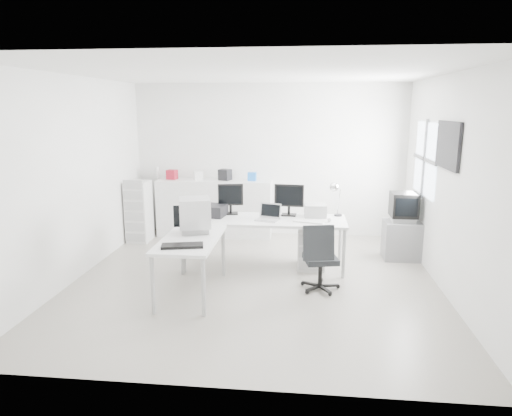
# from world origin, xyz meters

# --- Properties ---
(floor) EXTENTS (5.00, 5.00, 0.01)m
(floor) POSITION_xyz_m (0.00, 0.00, 0.00)
(floor) COLOR beige
(floor) RESTS_ON ground
(ceiling) EXTENTS (5.00, 5.00, 0.01)m
(ceiling) POSITION_xyz_m (0.00, 0.00, 2.80)
(ceiling) COLOR white
(ceiling) RESTS_ON back_wall
(back_wall) EXTENTS (5.00, 0.02, 2.80)m
(back_wall) POSITION_xyz_m (0.00, 2.50, 1.40)
(back_wall) COLOR white
(back_wall) RESTS_ON floor
(left_wall) EXTENTS (0.02, 5.00, 2.80)m
(left_wall) POSITION_xyz_m (-2.50, 0.00, 1.40)
(left_wall) COLOR white
(left_wall) RESTS_ON floor
(right_wall) EXTENTS (0.02, 5.00, 2.80)m
(right_wall) POSITION_xyz_m (2.50, 0.00, 1.40)
(right_wall) COLOR white
(right_wall) RESTS_ON floor
(window) EXTENTS (0.02, 1.20, 1.10)m
(window) POSITION_xyz_m (2.48, 1.20, 1.60)
(window) COLOR white
(window) RESTS_ON right_wall
(wall_picture) EXTENTS (0.04, 0.90, 0.60)m
(wall_picture) POSITION_xyz_m (2.47, 0.10, 1.90)
(wall_picture) COLOR black
(wall_picture) RESTS_ON right_wall
(main_desk) EXTENTS (2.40, 0.80, 0.75)m
(main_desk) POSITION_xyz_m (0.09, 0.60, 0.38)
(main_desk) COLOR silver
(main_desk) RESTS_ON floor
(side_desk) EXTENTS (0.70, 1.40, 0.75)m
(side_desk) POSITION_xyz_m (-0.76, -0.50, 0.38)
(side_desk) COLOR silver
(side_desk) RESTS_ON floor
(drawer_pedestal) EXTENTS (0.40, 0.50, 0.60)m
(drawer_pedestal) POSITION_xyz_m (0.79, 0.65, 0.30)
(drawer_pedestal) COLOR silver
(drawer_pedestal) RESTS_ON floor
(inkjet_printer) EXTENTS (0.53, 0.44, 0.17)m
(inkjet_printer) POSITION_xyz_m (-0.76, 0.70, 0.83)
(inkjet_printer) COLOR black
(inkjet_printer) RESTS_ON main_desk
(lcd_monitor_small) EXTENTS (0.42, 0.28, 0.49)m
(lcd_monitor_small) POSITION_xyz_m (-0.46, 0.85, 0.99)
(lcd_monitor_small) COLOR black
(lcd_monitor_small) RESTS_ON main_desk
(lcd_monitor_large) EXTENTS (0.46, 0.22, 0.47)m
(lcd_monitor_large) POSITION_xyz_m (0.44, 0.85, 0.98)
(lcd_monitor_large) COLOR black
(lcd_monitor_large) RESTS_ON main_desk
(laptop) EXTENTS (0.40, 0.41, 0.21)m
(laptop) POSITION_xyz_m (0.14, 0.50, 0.86)
(laptop) COLOR #B7B7BA
(laptop) RESTS_ON main_desk
(white_keyboard) EXTENTS (0.46, 0.24, 0.02)m
(white_keyboard) POSITION_xyz_m (0.74, 0.45, 0.76)
(white_keyboard) COLOR silver
(white_keyboard) RESTS_ON main_desk
(white_mouse) EXTENTS (0.07, 0.07, 0.07)m
(white_mouse) POSITION_xyz_m (1.04, 0.50, 0.78)
(white_mouse) COLOR silver
(white_mouse) RESTS_ON main_desk
(laser_printer) EXTENTS (0.34, 0.30, 0.19)m
(laser_printer) POSITION_xyz_m (0.84, 0.82, 0.84)
(laser_printer) COLOR #A0A0A0
(laser_printer) RESTS_ON main_desk
(desk_lamp) EXTENTS (0.19, 0.19, 0.47)m
(desk_lamp) POSITION_xyz_m (1.19, 0.90, 0.98)
(desk_lamp) COLOR silver
(desk_lamp) RESTS_ON main_desk
(crt_monitor) EXTENTS (0.46, 0.46, 0.43)m
(crt_monitor) POSITION_xyz_m (-0.76, -0.25, 0.96)
(crt_monitor) COLOR #B7B7BA
(crt_monitor) RESTS_ON side_desk
(black_keyboard) EXTENTS (0.52, 0.30, 0.03)m
(black_keyboard) POSITION_xyz_m (-0.76, -0.90, 0.77)
(black_keyboard) COLOR black
(black_keyboard) RESTS_ON side_desk
(office_chair) EXTENTS (0.64, 0.64, 0.93)m
(office_chair) POSITION_xyz_m (0.90, -0.20, 0.47)
(office_chair) COLOR #282C2E
(office_chair) RESTS_ON floor
(tv_cabinet) EXTENTS (0.56, 0.46, 0.61)m
(tv_cabinet) POSITION_xyz_m (2.22, 1.22, 0.31)
(tv_cabinet) COLOR slate
(tv_cabinet) RESTS_ON floor
(crt_tv) EXTENTS (0.50, 0.48, 0.45)m
(crt_tv) POSITION_xyz_m (2.22, 1.22, 0.84)
(crt_tv) COLOR black
(crt_tv) RESTS_ON tv_cabinet
(sideboard) EXTENTS (2.11, 0.53, 1.06)m
(sideboard) POSITION_xyz_m (-0.99, 2.24, 0.53)
(sideboard) COLOR silver
(sideboard) RESTS_ON floor
(clutter_box_a) EXTENTS (0.20, 0.18, 0.17)m
(clutter_box_a) POSITION_xyz_m (-1.79, 2.24, 1.14)
(clutter_box_a) COLOR maroon
(clutter_box_a) RESTS_ON sideboard
(clutter_box_b) EXTENTS (0.20, 0.19, 0.16)m
(clutter_box_b) POSITION_xyz_m (-1.29, 2.24, 1.14)
(clutter_box_b) COLOR silver
(clutter_box_b) RESTS_ON sideboard
(clutter_box_c) EXTENTS (0.25, 0.24, 0.20)m
(clutter_box_c) POSITION_xyz_m (-0.79, 2.24, 1.16)
(clutter_box_c) COLOR black
(clutter_box_c) RESTS_ON sideboard
(clutter_box_d) EXTENTS (0.15, 0.13, 0.15)m
(clutter_box_d) POSITION_xyz_m (-0.29, 2.24, 1.13)
(clutter_box_d) COLOR blue
(clutter_box_d) RESTS_ON sideboard
(clutter_bottle) EXTENTS (0.07, 0.07, 0.22)m
(clutter_bottle) POSITION_xyz_m (-2.09, 2.28, 1.17)
(clutter_bottle) COLOR silver
(clutter_bottle) RESTS_ON sideboard
(filing_cabinet) EXTENTS (0.38, 0.45, 1.08)m
(filing_cabinet) POSITION_xyz_m (-2.28, 1.75, 0.54)
(filing_cabinet) COLOR silver
(filing_cabinet) RESTS_ON floor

